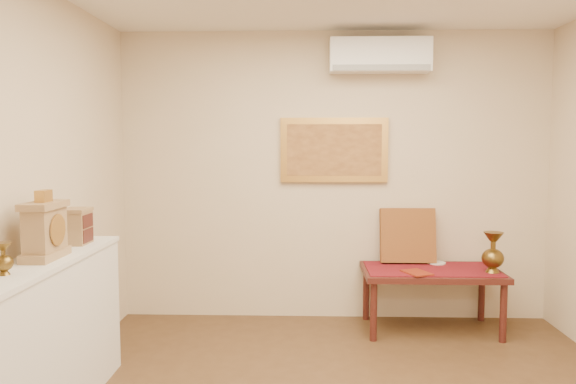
{
  "coord_description": "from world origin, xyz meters",
  "views": [
    {
      "loc": [
        -0.26,
        -3.04,
        1.67
      ],
      "look_at": [
        -0.4,
        1.15,
        1.3
      ],
      "focal_mm": 35.0,
      "sensor_mm": 36.0,
      "label": 1
    }
  ],
  "objects_px": {
    "brass_urn_tall": "(493,248)",
    "low_table": "(431,277)",
    "display_ledge": "(30,351)",
    "wooden_chest": "(77,226)",
    "mantel_clock": "(45,230)"
  },
  "relations": [
    {
      "from": "brass_urn_tall",
      "to": "low_table",
      "type": "bearing_deg",
      "value": 165.89
    },
    {
      "from": "brass_urn_tall",
      "to": "display_ledge",
      "type": "distance_m",
      "value": 3.63
    },
    {
      "from": "brass_urn_tall",
      "to": "wooden_chest",
      "type": "relative_size",
      "value": 1.74
    },
    {
      "from": "display_ledge",
      "to": "mantel_clock",
      "type": "xyz_separation_m",
      "value": [
        0.02,
        0.19,
        0.66
      ]
    },
    {
      "from": "brass_urn_tall",
      "to": "wooden_chest",
      "type": "bearing_deg",
      "value": -161.23
    },
    {
      "from": "display_ledge",
      "to": "mantel_clock",
      "type": "bearing_deg",
      "value": 83.15
    },
    {
      "from": "display_ledge",
      "to": "wooden_chest",
      "type": "relative_size",
      "value": 8.28
    },
    {
      "from": "brass_urn_tall",
      "to": "wooden_chest",
      "type": "xyz_separation_m",
      "value": [
        -3.16,
        -1.07,
        0.33
      ]
    },
    {
      "from": "brass_urn_tall",
      "to": "low_table",
      "type": "distance_m",
      "value": 0.58
    },
    {
      "from": "display_ledge",
      "to": "mantel_clock",
      "type": "height_order",
      "value": "mantel_clock"
    },
    {
      "from": "display_ledge",
      "to": "brass_urn_tall",
      "type": "bearing_deg",
      "value": 28.99
    },
    {
      "from": "display_ledge",
      "to": "low_table",
      "type": "distance_m",
      "value": 3.27
    },
    {
      "from": "low_table",
      "to": "mantel_clock",
      "type": "bearing_deg",
      "value": -147.51
    },
    {
      "from": "wooden_chest",
      "to": "low_table",
      "type": "bearing_deg",
      "value": 24.19
    },
    {
      "from": "brass_urn_tall",
      "to": "wooden_chest",
      "type": "distance_m",
      "value": 3.35
    }
  ]
}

